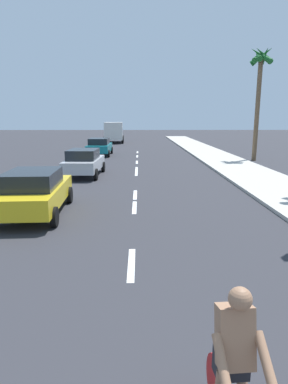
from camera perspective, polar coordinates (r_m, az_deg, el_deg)
The scene contains 15 objects.
ground_plane at distance 19.49m, azimuth -1.36°, elevation 2.80°, with size 160.00×160.00×0.00m, color #2D2D33.
sidewalk_strip at distance 22.45m, azimuth 16.42°, elevation 3.77°, with size 3.60×80.00×0.14m, color #B2ADA3.
lane_stripe_2 at distance 7.85m, azimuth -2.19°, elevation -12.33°, with size 0.16×1.80×0.01m, color white.
lane_stripe_3 at distance 12.57m, azimuth -1.66°, elevation -2.66°, with size 0.16×1.80×0.01m, color white.
lane_stripe_4 at distance 14.64m, azimuth -1.54°, elevation -0.47°, with size 0.16×1.80×0.01m, color white.
lane_stripe_5 at distance 20.38m, azimuth -1.34°, elevation 3.25°, with size 0.16×1.80×0.01m, color white.
lane_stripe_6 at distance 22.14m, azimuth -1.30°, elevation 3.99°, with size 0.16×1.80×0.01m, color white.
lane_stripe_7 at distance 25.62m, azimuth -1.23°, elevation 5.17°, with size 0.16×1.80×0.01m, color white.
lane_stripe_8 at distance 29.66m, azimuth -1.18°, elevation 6.18°, with size 0.16×1.80×0.01m, color white.
lane_stripe_9 at distance 33.35m, azimuth -1.14°, elevation 6.89°, with size 0.16×1.80×0.01m, color white.
parked_car_yellow at distance 12.11m, azimuth -18.37°, elevation 0.18°, with size 2.24×4.55×1.57m.
parked_car_silver at distance 19.70m, azimuth -10.32°, elevation 5.18°, with size 2.10×4.34×1.57m.
parked_car_teal at distance 30.60m, azimuth -7.70°, elevation 7.85°, with size 2.13×4.60×1.57m.
delivery_truck at distance 46.70m, azimuth -5.22°, elevation 10.32°, with size 2.88×6.33×2.80m.
palm_tree_far at distance 28.08m, azimuth 19.39°, elevation 18.66°, with size 1.97×1.64×8.69m.
Camera 1 is at (0.19, 0.80, 3.31)m, focal length 30.89 mm.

